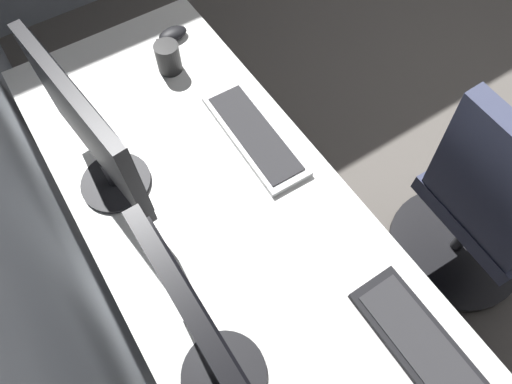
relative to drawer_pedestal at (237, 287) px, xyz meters
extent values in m
cube|color=white|center=(0.00, -0.03, 0.37)|extent=(1.92, 0.70, 0.03)
cylinder|color=silver|center=(0.89, -0.32, 0.00)|extent=(0.05, 0.05, 0.70)
cylinder|color=silver|center=(0.89, 0.27, 0.00)|extent=(0.05, 0.05, 0.70)
cube|color=white|center=(0.00, 0.00, 0.00)|extent=(0.40, 0.50, 0.69)
cube|color=silver|center=(0.00, -0.25, 0.00)|extent=(0.37, 0.01, 0.61)
cylinder|color=black|center=(-0.27, 0.19, 0.39)|extent=(0.20, 0.20, 0.01)
cylinder|color=black|center=(-0.27, 0.19, 0.44)|extent=(0.04, 0.04, 0.10)
cube|color=black|center=(-0.27, 0.19, 0.67)|extent=(0.48, 0.03, 0.35)
cube|color=black|center=(-0.27, 0.17, 0.67)|extent=(0.44, 0.01, 0.31)
cylinder|color=black|center=(0.34, 0.18, 0.39)|extent=(0.20, 0.20, 0.01)
cylinder|color=black|center=(0.34, 0.18, 0.44)|extent=(0.04, 0.04, 0.10)
cube|color=black|center=(0.34, 0.18, 0.65)|extent=(0.46, 0.08, 0.31)
cube|color=black|center=(0.34, 0.16, 0.65)|extent=(0.42, 0.06, 0.27)
cube|color=silver|center=(0.26, -0.25, 0.39)|extent=(0.42, 0.15, 0.02)
cube|color=#2D2D30|center=(0.26, -0.25, 0.40)|extent=(0.38, 0.12, 0.00)
cube|color=black|center=(-0.49, -0.24, 0.39)|extent=(0.42, 0.14, 0.02)
cube|color=#2D2D30|center=(-0.49, -0.24, 0.40)|extent=(0.38, 0.11, 0.00)
ellipsoid|color=black|center=(0.78, -0.24, 0.40)|extent=(0.06, 0.10, 0.03)
cylinder|color=black|center=(0.66, -0.16, 0.43)|extent=(0.08, 0.08, 0.10)
torus|color=black|center=(0.71, -0.16, 0.44)|extent=(0.06, 0.01, 0.06)
cube|color=#383D56|center=(-0.28, -0.93, 0.11)|extent=(0.45, 0.44, 0.07)
cube|color=#383D56|center=(-0.27, -0.72, 0.40)|extent=(0.40, 0.14, 0.50)
cylinder|color=black|center=(-0.28, -0.93, -0.10)|extent=(0.05, 0.05, 0.37)
cylinder|color=black|center=(-0.28, -0.93, -0.31)|extent=(0.56, 0.56, 0.03)
camera|label=1|loc=(-0.42, 0.20, 1.50)|focal=31.26mm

